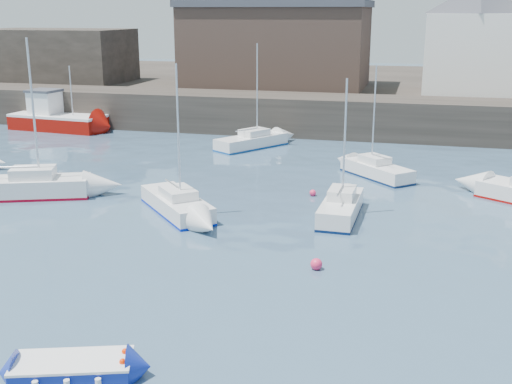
% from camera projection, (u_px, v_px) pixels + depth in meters
% --- Properties ---
extents(water, '(220.00, 220.00, 0.00)m').
position_uv_depth(water, '(152.00, 351.00, 18.49)').
color(water, '#2D4760').
rests_on(water, ground).
extents(quay_wall, '(90.00, 5.00, 3.00)m').
position_uv_depth(quay_wall, '(328.00, 116.00, 50.70)').
color(quay_wall, '#28231E').
rests_on(quay_wall, ground).
extents(land_strip, '(90.00, 32.00, 2.80)m').
position_uv_depth(land_strip, '(353.00, 91.00, 67.50)').
color(land_strip, '#28231E').
rests_on(land_strip, ground).
extents(bldg_east_d, '(11.14, 11.14, 8.95)m').
position_uv_depth(bldg_east_d, '(475.00, 38.00, 52.52)').
color(bldg_east_d, white).
rests_on(bldg_east_d, land_strip).
extents(warehouse, '(16.40, 10.40, 7.60)m').
position_uv_depth(warehouse, '(277.00, 44.00, 58.20)').
color(warehouse, '#3D2D26').
rests_on(warehouse, land_strip).
extents(bldg_west, '(14.00, 8.00, 5.00)m').
position_uv_depth(bldg_west, '(56.00, 55.00, 62.91)').
color(bldg_west, '#353028').
rests_on(bldg_west, land_strip).
extents(blue_dinghy, '(3.38, 2.27, 0.59)m').
position_uv_depth(blue_dinghy, '(73.00, 369.00, 16.98)').
color(blue_dinghy, '#880B04').
rests_on(blue_dinghy, ground).
extents(fishing_boat, '(8.20, 3.77, 5.26)m').
position_uv_depth(fishing_boat, '(55.00, 117.00, 52.91)').
color(fishing_boat, '#880B04').
rests_on(fishing_boat, ground).
extents(sailboat_a, '(6.61, 4.15, 8.20)m').
position_uv_depth(sailboat_a, '(29.00, 186.00, 33.72)').
color(sailboat_a, white).
rests_on(sailboat_a, ground).
extents(sailboat_b, '(5.08, 5.34, 7.20)m').
position_uv_depth(sailboat_b, '(177.00, 203.00, 31.09)').
color(sailboat_b, white).
rests_on(sailboat_b, ground).
extents(sailboat_c, '(1.70, 4.98, 6.51)m').
position_uv_depth(sailboat_c, '(341.00, 207.00, 30.41)').
color(sailboat_c, white).
rests_on(sailboat_c, ground).
extents(sailboat_f, '(4.63, 4.70, 6.50)m').
position_uv_depth(sailboat_f, '(376.00, 170.00, 37.77)').
color(sailboat_f, white).
rests_on(sailboat_f, ground).
extents(sailboat_h, '(4.63, 5.76, 7.32)m').
position_uv_depth(sailboat_h, '(252.00, 141.00, 46.01)').
color(sailboat_h, white).
rests_on(sailboat_h, ground).
extents(buoy_mid, '(0.46, 0.46, 0.46)m').
position_uv_depth(buoy_mid, '(316.00, 269.00, 24.37)').
color(buoy_mid, '#EC2A59').
rests_on(buoy_mid, ground).
extents(buoy_far, '(0.35, 0.35, 0.35)m').
position_uv_depth(buoy_far, '(313.00, 196.00, 34.08)').
color(buoy_far, '#EC2A59').
rests_on(buoy_far, ground).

